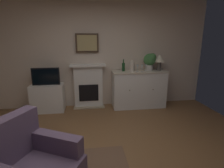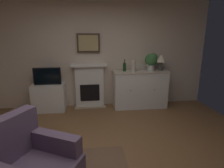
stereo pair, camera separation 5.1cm
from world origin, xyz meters
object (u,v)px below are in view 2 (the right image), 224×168
(table_lamp, at_px, (161,60))
(tv_cabinet, at_px, (49,97))
(wine_bottle, at_px, (125,67))
(sideboard_cabinet, at_px, (140,89))
(vase_decorative, at_px, (133,66))
(wine_glass_left, at_px, (139,67))
(potted_plant_small, at_px, (151,60))
(wine_glass_center, at_px, (143,67))
(fireplace_unit, at_px, (90,86))
(framed_picture, at_px, (88,43))
(tv_set, at_px, (47,76))
(wine_glass_right, at_px, (147,66))

(table_lamp, distance_m, tv_cabinet, 2.88)
(wine_bottle, relative_size, tv_cabinet, 0.39)
(sideboard_cabinet, height_order, wine_bottle, wine_bottle)
(wine_bottle, distance_m, vase_decorative, 0.22)
(wine_glass_left, xyz_separation_m, tv_cabinet, (-2.17, 0.06, -0.72))
(potted_plant_small, bearing_deg, table_lamp, -11.22)
(table_lamp, relative_size, wine_glass_left, 2.42)
(table_lamp, height_order, wine_bottle, table_lamp)
(wine_bottle, height_order, wine_glass_center, wine_bottle)
(fireplace_unit, distance_m, sideboard_cabinet, 1.28)
(wine_bottle, distance_m, tv_cabinet, 1.97)
(framed_picture, bearing_deg, tv_set, -166.69)
(tv_cabinet, bearing_deg, framed_picture, 12.01)
(tv_cabinet, xyz_separation_m, tv_set, (0.00, -0.02, 0.53))
(fireplace_unit, bearing_deg, vase_decorative, -12.07)
(wine_glass_right, bearing_deg, fireplace_unit, 172.28)
(table_lamp, relative_size, wine_bottle, 1.38)
(vase_decorative, bearing_deg, potted_plant_small, 11.42)
(tv_set, distance_m, potted_plant_small, 2.53)
(sideboard_cabinet, distance_m, wine_glass_left, 0.59)
(wine_glass_left, bearing_deg, potted_plant_small, 15.43)
(wine_glass_right, bearing_deg, wine_bottle, 173.60)
(wine_glass_left, height_order, wine_glass_right, same)
(wine_glass_left, height_order, vase_decorative, vase_decorative)
(wine_glass_center, height_order, wine_glass_right, same)
(potted_plant_small, bearing_deg, sideboard_cabinet, -170.59)
(wine_glass_left, height_order, tv_set, wine_glass_left)
(fireplace_unit, xyz_separation_m, wine_bottle, (0.86, -0.13, 0.49))
(tv_cabinet, relative_size, potted_plant_small, 1.74)
(table_lamp, bearing_deg, wine_glass_left, -175.13)
(vase_decorative, bearing_deg, table_lamp, 4.08)
(tv_cabinet, distance_m, tv_set, 0.53)
(fireplace_unit, height_order, tv_set, fireplace_unit)
(fireplace_unit, relative_size, table_lamp, 2.75)
(fireplace_unit, relative_size, tv_set, 1.77)
(framed_picture, distance_m, wine_glass_left, 1.34)
(sideboard_cabinet, bearing_deg, wine_glass_left, -143.75)
(table_lamp, xyz_separation_m, wine_glass_right, (-0.35, -0.01, -0.16))
(framed_picture, height_order, sideboard_cabinet, framed_picture)
(wine_glass_left, bearing_deg, table_lamp, 4.87)
(table_lamp, bearing_deg, wine_glass_center, -172.97)
(framed_picture, relative_size, tv_cabinet, 0.73)
(table_lamp, bearing_deg, framed_picture, 172.81)
(potted_plant_small, bearing_deg, tv_set, -178.78)
(sideboard_cabinet, distance_m, tv_set, 2.27)
(wine_glass_left, bearing_deg, framed_picture, 167.22)
(fireplace_unit, height_order, wine_glass_left, fireplace_unit)
(wine_glass_right, height_order, vase_decorative, vase_decorative)
(table_lamp, bearing_deg, sideboard_cabinet, -180.00)
(wine_bottle, bearing_deg, tv_cabinet, -178.99)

